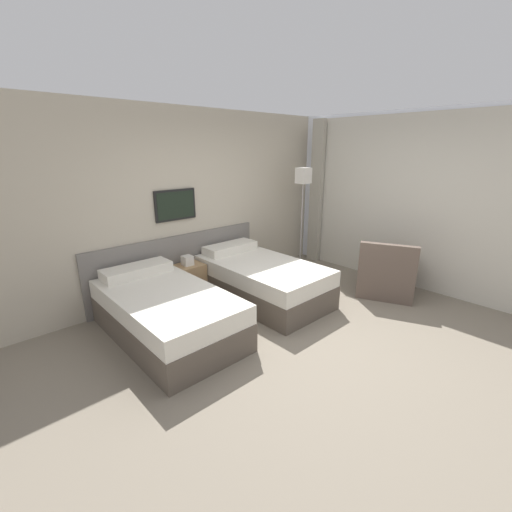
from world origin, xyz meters
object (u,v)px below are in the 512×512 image
Objects in this scene: bed_near_window at (261,280)px; armchair at (386,277)px; bed_near_door at (166,312)px; nightstand at (189,281)px; floor_lamp at (303,188)px.

armchair reaches higher than bed_near_window.
bed_near_window is at bearing 0.00° from bed_near_door.
nightstand is 0.36× the size of floor_lamp.
nightstand is at bearing 170.72° from floor_lamp.
floor_lamp is 1.99m from armchair.
armchair is (1.52, -1.16, -0.02)m from bed_near_window.
floor_lamp is at bearing 16.61° from bed_near_window.
floor_lamp is at bearing -9.28° from nightstand.
bed_near_window is 1.07× the size of floor_lamp.
nightstand is 0.63× the size of armchair.
floor_lamp is (1.35, 0.40, 1.21)m from bed_near_window.
bed_near_window is at bearing 28.05° from armchair.
armchair is (2.29, -1.91, 0.01)m from nightstand.
armchair is at bearing -39.88° from nightstand.
bed_near_door is at bearing -172.08° from floor_lamp.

